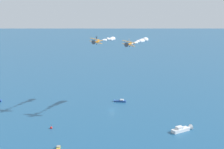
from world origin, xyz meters
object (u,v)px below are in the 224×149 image
object	(u,v)px
marker_buoy	(51,128)
biplane_wingman	(96,42)
motorboat_trailing	(58,149)
biplane_lead	(128,44)
motorboat_far_port	(119,101)
motorboat_inshore	(183,129)
wingwalker_wingman	(97,38)
wingwalker_lead	(129,40)

from	to	relation	value
marker_buoy	biplane_wingman	world-z (taller)	biplane_wingman
motorboat_trailing	biplane_wingman	distance (m)	68.28
marker_buoy	motorboat_trailing	bearing A→B (deg)	87.08
marker_buoy	biplane_lead	world-z (taller)	biplane_lead
motorboat_far_port	marker_buoy	distance (m)	55.39
motorboat_inshore	wingwalker_wingman	distance (m)	66.31
motorboat_far_port	motorboat_inshore	bearing A→B (deg)	100.63
motorboat_inshore	biplane_wingman	size ratio (longest dim) A/B	1.74
motorboat_trailing	biplane_wingman	xyz separation A→B (m)	(-30.66, -48.49, 37.02)
wingwalker_lead	biplane_wingman	bearing A→B (deg)	-43.63
motorboat_far_port	biplane_lead	world-z (taller)	biplane_lead
marker_buoy	wingwalker_lead	bearing A→B (deg)	-166.26
motorboat_trailing	biplane_wingman	bearing A→B (deg)	-122.30
marker_buoy	wingwalker_wingman	distance (m)	54.55
motorboat_inshore	biplane_lead	bearing A→B (deg)	-69.06
motorboat_trailing	wingwalker_lead	world-z (taller)	wingwalker_lead
biplane_lead	marker_buoy	bearing A→B (deg)	14.15
marker_buoy	biplane_lead	size ratio (longest dim) A/B	0.32
motorboat_trailing	marker_buoy	size ratio (longest dim) A/B	2.68
motorboat_trailing	wingwalker_wingman	world-z (taller)	wingwalker_wingman
motorboat_inshore	motorboat_trailing	world-z (taller)	motorboat_inshore
motorboat_trailing	motorboat_far_port	bearing A→B (deg)	-130.38
wingwalker_lead	marker_buoy	bearing A→B (deg)	13.74
motorboat_far_port	marker_buoy	world-z (taller)	marker_buoy
marker_buoy	biplane_wingman	distance (m)	52.99
motorboat_trailing	marker_buoy	bearing A→B (deg)	-92.92
motorboat_trailing	wingwalker_lead	distance (m)	68.70
motorboat_trailing	biplane_wingman	size ratio (longest dim) A/B	0.85
biplane_lead	motorboat_trailing	bearing A→B (deg)	38.67
motorboat_far_port	motorboat_trailing	distance (m)	72.89
motorboat_trailing	biplane_wingman	world-z (taller)	biplane_wingman
motorboat_trailing	biplane_lead	size ratio (longest dim) A/B	0.85
biplane_lead	wingwalker_lead	world-z (taller)	wingwalker_lead
biplane_wingman	wingwalker_wingman	xyz separation A→B (m)	(-0.26, 0.26, 2.16)
motorboat_far_port	biplane_lead	size ratio (longest dim) A/B	1.09
wingwalker_lead	motorboat_inshore	bearing A→B (deg)	110.70
motorboat_trailing	wingwalker_lead	size ratio (longest dim) A/B	3.15
motorboat_far_port	motorboat_inshore	distance (m)	55.11
motorboat_trailing	wingwalker_wingman	size ratio (longest dim) A/B	3.15
biplane_lead	wingwalker_wingman	xyz separation A→B (m)	(13.40, -12.76, 2.72)
biplane_wingman	biplane_lead	bearing A→B (deg)	136.39
wingwalker_lead	biplane_wingman	distance (m)	19.31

